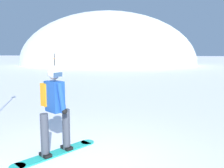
# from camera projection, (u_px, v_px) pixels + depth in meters

# --- Properties ---
(ridge_peak_main) EXTENTS (29.94, 26.95, 17.68)m
(ridge_peak_main) POSITION_uv_depth(u_px,v_px,m) (107.00, 64.00, 41.46)
(ridge_peak_main) COLOR white
(ridge_peak_main) RESTS_ON ground
(snowboarder_main) EXTENTS (1.06, 1.63, 1.71)m
(snowboarder_main) POSITION_uv_depth(u_px,v_px,m) (54.00, 107.00, 4.52)
(snowboarder_main) COLOR #23B7A3
(snowboarder_main) RESTS_ON ground
(piste_marker_near) EXTENTS (0.20, 0.20, 1.98)m
(piste_marker_near) POSITION_uv_depth(u_px,v_px,m) (55.00, 73.00, 10.00)
(piste_marker_near) COLOR black
(piste_marker_near) RESTS_ON ground
(rock_mid) EXTENTS (0.72, 0.61, 0.50)m
(rock_mid) POSITION_uv_depth(u_px,v_px,m) (58.00, 92.00, 12.01)
(rock_mid) COLOR #282628
(rock_mid) RESTS_ON ground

